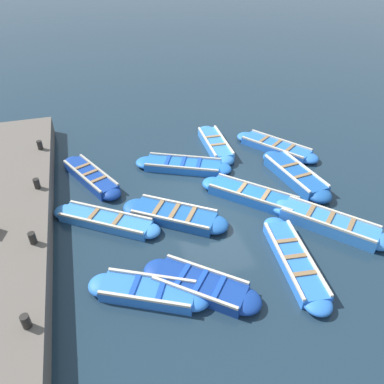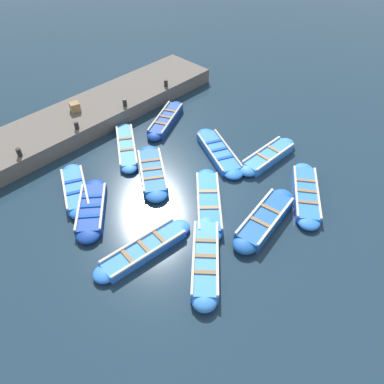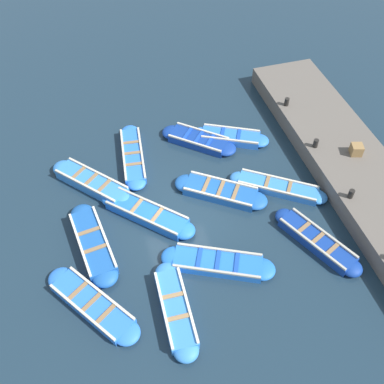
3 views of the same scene
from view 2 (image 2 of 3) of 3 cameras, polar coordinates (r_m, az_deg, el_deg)
ground_plane at (r=15.17m, az=0.15°, el=0.76°), size 120.00×120.00×0.00m
boat_centre at (r=13.90m, az=11.02°, el=-4.11°), size 1.36×3.79×0.46m
boat_end_of_row at (r=16.74m, az=4.09°, el=6.06°), size 3.84×2.44×0.36m
boat_bow_out at (r=17.29m, az=-9.95°, el=6.82°), size 3.51×2.73×0.36m
boat_inner_gap at (r=16.74m, az=11.50°, el=5.34°), size 0.93×3.46×0.42m
boat_broadside at (r=14.28m, az=2.52°, el=-1.66°), size 3.32×3.35×0.42m
boat_outer_left at (r=12.93m, az=-7.31°, el=-8.65°), size 1.18×3.88×0.36m
boat_drifting at (r=18.83m, az=-4.01°, el=10.89°), size 2.17×3.56×0.42m
boat_stern_in at (r=15.52m, az=-17.35°, el=0.35°), size 3.28×2.18×0.38m
boat_mid_row at (r=15.70m, az=-6.07°, el=3.04°), size 3.49×2.83×0.40m
boat_outer_right at (r=12.51m, az=2.04°, el=-10.26°), size 3.10×3.38×0.47m
boat_tucked at (r=14.54m, az=-15.04°, el=-2.53°), size 3.10×2.84×0.40m
boat_far_corner at (r=15.32m, az=16.97°, el=-0.28°), size 2.87×3.59×0.36m
quay_wall at (r=19.52m, az=-15.35°, el=11.32°), size 2.98×14.36×0.75m
bollard_north at (r=20.55m, az=-4.00°, el=16.23°), size 0.20×0.20×0.35m
bollard_mid_north at (r=19.04m, az=-10.22°, el=13.28°), size 0.20×0.20×0.35m
bollard_mid_south at (r=17.83m, az=-17.20°, el=9.70°), size 0.20×0.20×0.35m
bollard_south at (r=16.98m, az=-24.86°, el=5.51°), size 0.20×0.20×0.35m
wooden_crate at (r=19.14m, az=-17.40°, el=12.26°), size 0.53×0.53×0.43m
buoy_orange_near at (r=11.75m, az=3.12°, el=-15.98°), size 0.35×0.35×0.35m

